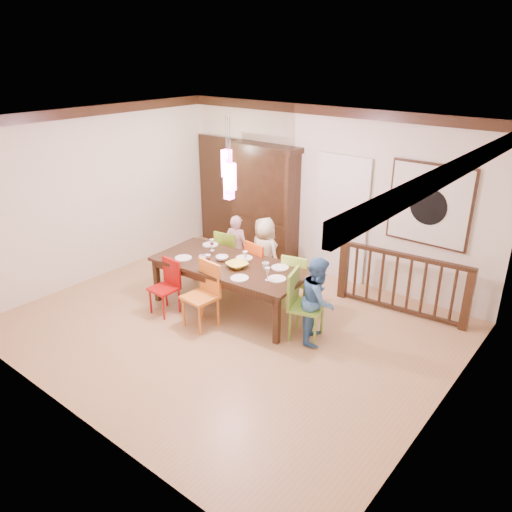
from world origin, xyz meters
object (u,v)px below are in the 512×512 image
Objects in this scene: person_far_left at (237,248)px; chair_end_right at (307,301)px; chair_far_left at (231,251)px; balustrade at (402,282)px; china_hutch at (265,204)px; person_far_mid at (264,254)px; person_end_right at (318,300)px; dining_table at (231,268)px.

chair_end_right is at bearing 145.37° from person_far_left.
chair_end_right is at bearing 150.69° from chair_far_left.
chair_far_left is 2.89m from balustrade.
china_hutch is 1.35m from person_far_mid.
chair_far_left is 0.77× the size of person_far_left.
person_far_left is 2.27m from person_end_right.
balustrade reaches higher than chair_far_left.
chair_far_left is at bearing 48.62° from person_end_right.
chair_far_left is at bearing 13.97° from person_far_left.
china_hutch is (-0.09, 1.06, 0.58)m from chair_far_left.
chair_far_left is at bearing 52.42° from chair_end_right.
dining_table is at bearing -149.93° from balustrade.
person_far_mid is (0.77, -1.00, -0.47)m from china_hutch.
chair_far_left is at bearing 11.98° from person_far_mid.
person_far_mid is at bearing 86.98° from dining_table.
china_hutch reaches higher than dining_table.
balustrade is (2.88, -0.35, -0.60)m from china_hutch.
person_end_right is at bearing -2.32° from dining_table.
china_hutch is at bearing -91.62° from person_far_left.
chair_far_left is 0.13m from person_far_left.
dining_table is 2.52× the size of chair_end_right.
person_end_right is at bearing -85.73° from chair_end_right.
chair_end_right is 1.64m from person_far_mid.
person_end_right is (1.52, 0.06, -0.07)m from dining_table.
chair_far_left is at bearing -171.33° from balustrade.
china_hutch reaches higher than balustrade.
person_far_left reaches higher than balustrade.
person_far_mid is at bearing 39.46° from person_end_right.
balustrade is at bearing 31.37° from dining_table.
person_far_mid is (0.68, 0.07, 0.10)m from chair_far_left.
person_end_right reaches higher than chair_far_left.
person_far_left is (0.10, 0.05, 0.07)m from chair_far_left.
china_hutch is (-0.79, 1.86, 0.42)m from dining_table.
dining_table is 2.00× the size of person_far_mid.
balustrade is 2.22m from person_far_mid.
person_far_left is at bearing 50.36° from chair_end_right.
person_end_right is (2.13, -0.78, 0.03)m from person_far_left.
person_far_mid is (-0.02, 0.86, -0.06)m from dining_table.
person_end_right is at bearing 148.07° from person_far_left.
dining_table is 1.04m from person_far_left.
chair_end_right is 0.49× the size of balustrade.
dining_table is 2.12× the size of person_far_left.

